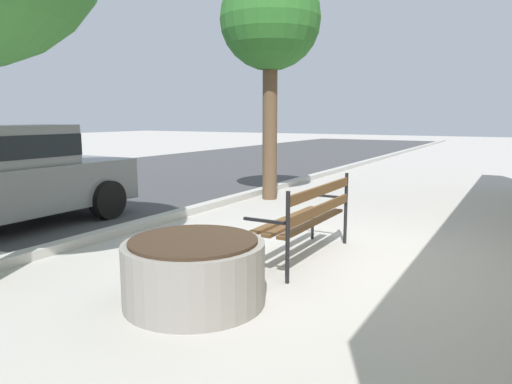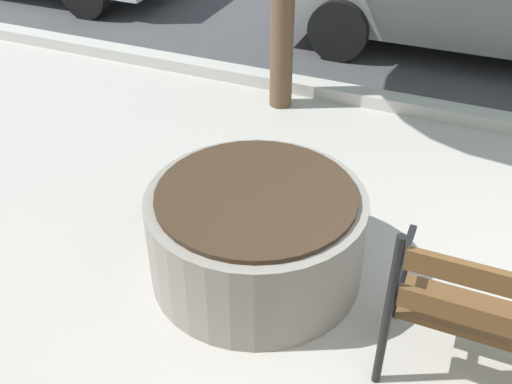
% 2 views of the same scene
% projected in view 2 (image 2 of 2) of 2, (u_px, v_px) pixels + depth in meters
% --- Properties ---
extents(concrete_planter, '(1.28, 1.28, 0.60)m').
position_uv_depth(concrete_planter, '(256.00, 234.00, 3.52)').
color(concrete_planter, gray).
rests_on(concrete_planter, ground).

